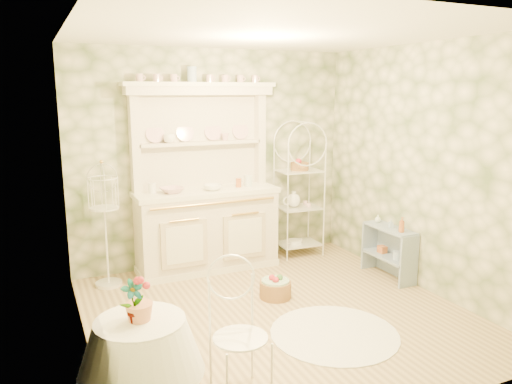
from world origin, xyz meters
name	(u,v)px	position (x,y,z in m)	size (l,w,h in m)	color
floor	(277,313)	(0.00, 0.00, 0.00)	(3.60, 3.60, 0.00)	tan
ceiling	(279,33)	(0.00, 0.00, 2.70)	(3.60, 3.60, 0.00)	white
wall_left	(78,198)	(-1.80, 0.00, 1.35)	(3.60, 3.60, 0.00)	beige
wall_right	(424,169)	(1.80, 0.00, 1.35)	(3.60, 3.60, 0.00)	beige
wall_back	(213,158)	(0.00, 1.80, 1.35)	(3.60, 3.60, 0.00)	beige
wall_front	(409,227)	(0.00, -1.80, 1.35)	(3.60, 3.60, 0.00)	beige
kitchen_dresser	(206,179)	(-0.20, 1.52, 1.15)	(1.87, 0.61, 2.29)	silver
bakers_rack	(299,189)	(1.11, 1.54, 0.91)	(0.57, 0.40, 1.82)	white
side_shelf	(389,251)	(1.66, 0.34, 0.32)	(0.28, 0.75, 0.65)	#889CB5
round_table	(142,373)	(-1.56, -1.07, 0.33)	(0.60, 0.60, 0.66)	white
cafe_chair	(240,343)	(-0.86, -1.10, 0.41)	(0.37, 0.37, 0.82)	white
birdcage_stand	(105,222)	(-1.42, 1.46, 0.75)	(0.36, 0.36, 1.51)	white
floor_basket	(275,288)	(0.16, 0.36, 0.11)	(0.33, 0.33, 0.21)	olive
lace_rug	(334,333)	(0.28, -0.61, 0.00)	(1.18, 1.18, 0.01)	white
bowl_floral	(172,192)	(-0.63, 1.49, 1.02)	(0.27, 0.27, 0.07)	white
bowl_white	(213,190)	(-0.14, 1.44, 1.02)	(0.22, 0.22, 0.07)	white
cup_left	(169,140)	(-0.60, 1.68, 1.61)	(0.14, 0.14, 0.11)	white
cup_right	(225,138)	(0.12, 1.68, 1.61)	(0.10, 0.10, 0.09)	white
potted_geranium	(133,303)	(-1.60, -1.10, 0.85)	(0.15, 0.10, 0.29)	#3F7238
bottle_amber	(402,226)	(1.64, 0.12, 0.68)	(0.07, 0.07, 0.18)	#B45E2B
bottle_blue	(391,225)	(1.66, 0.32, 0.65)	(0.05, 0.05, 0.10)	#9FB9D8
bottle_glass	(378,220)	(1.67, 0.58, 0.65)	(0.08, 0.08, 0.10)	silver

